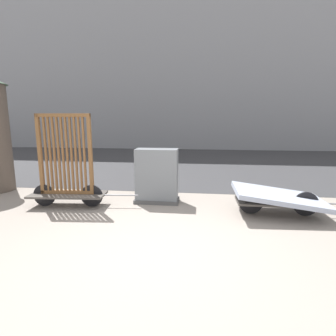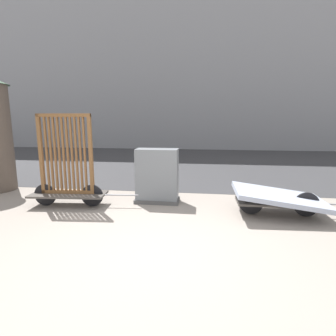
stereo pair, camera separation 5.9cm
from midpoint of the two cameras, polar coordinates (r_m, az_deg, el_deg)
ground_plane at (r=3.75m, az=-3.80°, el=-17.77°), size 60.00×60.00×0.00m
road_strip at (r=11.56m, az=3.71°, el=1.41°), size 56.00×10.22×0.01m
building_facade at (r=19.22m, az=5.32°, el=25.52°), size 48.00×4.00×13.72m
bike_cart_with_bedframe at (r=5.77m, az=-21.43°, el=-1.28°), size 2.26×0.70×1.91m
bike_cart_with_mattress at (r=5.38m, az=22.67°, el=-5.97°), size 2.29×1.10×0.51m
utility_cabinet at (r=5.70m, az=-2.73°, el=-2.13°), size 0.96×0.48×1.18m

